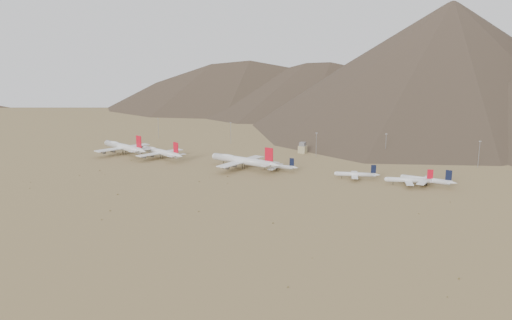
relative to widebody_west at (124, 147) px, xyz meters
The scene contains 16 objects.
ground 140.73m from the widebody_west, 10.70° to the right, with size 3000.00×3000.00×0.00m, color #9D8051.
mountain_ridge 896.03m from the widebody_west, 81.02° to the left, with size 4400.00×1000.00×300.00m.
widebody_west is the anchor object (origin of this frame).
widebody_centre 49.35m from the widebody_west, ahead, with size 66.08×52.49×20.30m.
widebody_east 146.21m from the widebody_west, ahead, with size 78.38×61.06×23.41m.
narrowbody_a 178.46m from the widebody_west, ahead, with size 39.22×28.24×12.94m.
narrowbody_b 252.37m from the widebody_west, ahead, with size 38.18×28.37×13.01m.
narrowbody_c 297.48m from the widebody_west, ahead, with size 41.39×30.73×14.09m.
narrowbody_d 310.10m from the widebody_west, ahead, with size 45.47×32.75×15.00m.
control_tower 192.52m from the widebody_west, 29.20° to the left, with size 8.00×8.00×12.00m.
mast_far_west 104.94m from the widebody_west, 107.29° to the left, with size 2.00×0.60×25.70m.
mast_west 129.79m from the widebody_west, 57.71° to the left, with size 2.00×0.60×25.70m.
mast_centre 205.06m from the widebody_west, 23.28° to the left, with size 2.00×0.60×25.70m.
mast_east 276.07m from the widebody_west, 22.89° to the left, with size 2.00×0.60×25.70m.
mast_far_east 357.89m from the widebody_west, 16.79° to the left, with size 2.00×0.60×25.70m.
desert_scrub 180.16m from the widebody_west, 35.89° to the right, with size 427.97×185.17×0.86m.
Camera 1 is at (226.16, -376.47, 105.84)m, focal length 35.00 mm.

